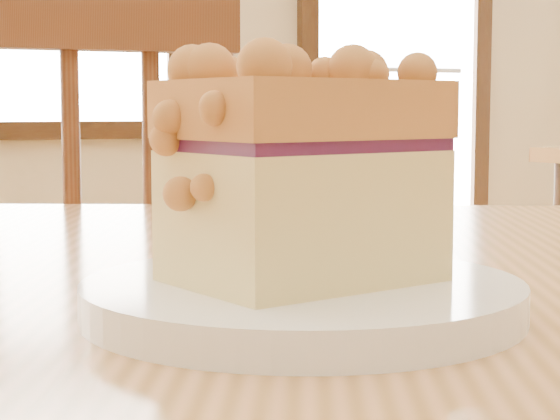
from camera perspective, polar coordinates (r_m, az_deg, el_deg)
name	(u,v)px	position (r m, az deg, el deg)	size (l,w,h in m)	color
entry_door	(397,41)	(4.97, 6.92, 9.88)	(1.08, 0.06, 2.29)	white
cafe_table_main	(241,402)	(0.66, -2.31, -11.22)	(1.54, 1.32, 0.75)	tan
cafe_chair_main	(53,369)	(1.36, -13.22, -9.14)	(0.46, 0.46, 1.00)	#5B3119
plate	(302,300)	(0.50, 1.33, -5.31)	(0.23, 0.23, 0.02)	white
cake_slice	(306,169)	(0.49, 1.54, 2.42)	(0.15, 0.12, 0.12)	#F7EC8C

